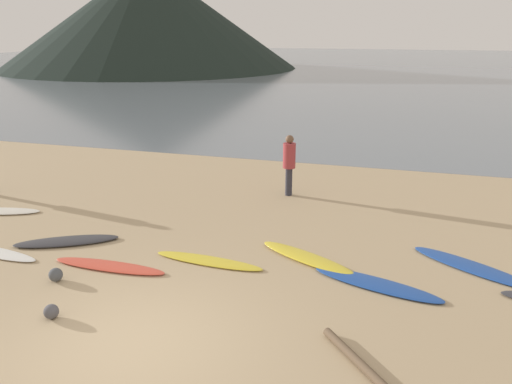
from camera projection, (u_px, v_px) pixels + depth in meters
The scene contains 13 objects.
ground_plane at pixel (283, 178), 17.12m from camera, with size 120.00×120.00×0.20m, color tan.
ocean_water at pixel (381, 66), 64.32m from camera, with size 140.00×100.00×0.01m, color slate.
headland_hill at pixel (149, 16), 59.77m from camera, with size 34.25×34.25×11.77m, color black.
surfboard_2 at pixel (67, 241), 11.72m from camera, with size 2.30×0.59×0.09m, color #333338.
surfboard_3 at pixel (109, 266), 10.52m from camera, with size 2.49×0.46×0.07m, color #D84C38.
surfboard_4 at pixel (209, 261), 10.77m from camera, with size 2.43×0.45×0.06m, color yellow.
surfboard_5 at pixel (307, 258), 10.87m from camera, with size 2.42×0.51×0.10m, color yellow.
surfboard_6 at pixel (376, 284), 9.78m from camera, with size 2.55×0.57×0.07m, color #1E479E.
surfboard_7 at pixel (472, 267), 10.48m from camera, with size 2.64×0.59×0.07m, color #1E479E.
person_1 at pixel (289, 160), 14.75m from camera, with size 0.36×0.36×1.78m.
driftwood_log at pixel (366, 369), 7.32m from camera, with size 0.13×0.13×2.08m, color brown.
beach_rock_near at pixel (51, 312), 8.67m from camera, with size 0.25×0.25×0.25m, color #4D4C51.
beach_rock_far at pixel (56, 275), 9.94m from camera, with size 0.27×0.27×0.27m, color #484C51.
Camera 1 is at (3.80, -6.02, 4.70)m, focal length 36.18 mm.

